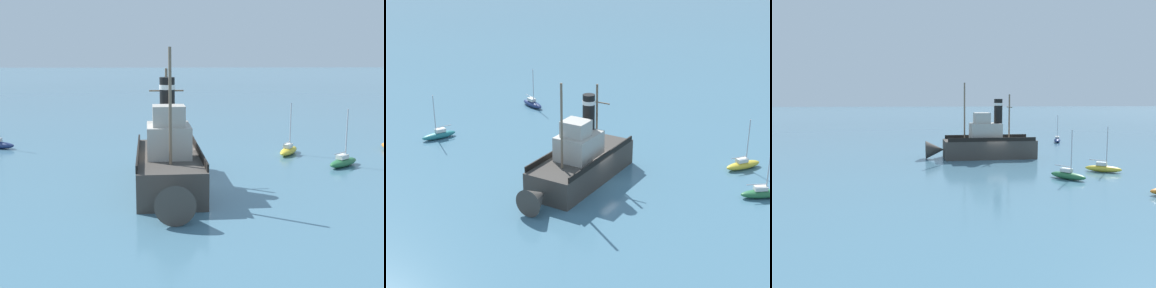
# 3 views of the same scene
# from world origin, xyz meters

# --- Properties ---
(ground_plane) EXTENTS (600.00, 600.00, 0.00)m
(ground_plane) POSITION_xyz_m (0.00, 0.00, 0.00)
(ground_plane) COLOR #477289
(old_tugboat) EXTENTS (5.10, 14.57, 9.90)m
(old_tugboat) POSITION_xyz_m (1.71, 1.35, 1.83)
(old_tugboat) COLOR #423D38
(old_tugboat) RESTS_ON ground
(sailboat_yellow) EXTENTS (2.90, 3.82, 4.90)m
(sailboat_yellow) POSITION_xyz_m (-9.51, -10.11, 0.43)
(sailboat_yellow) COLOR gold
(sailboat_yellow) RESTS_ON ground
(sailboat_green) EXTENTS (3.59, 3.32, 4.90)m
(sailboat_green) POSITION_xyz_m (-13.02, -5.02, 0.43)
(sailboat_green) COLOR #286B3D
(sailboat_green) RESTS_ON ground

